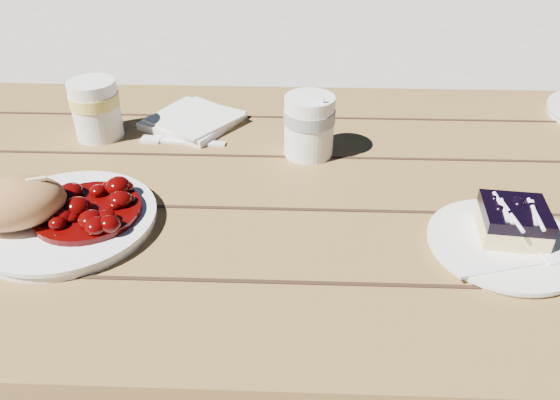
{
  "coord_description": "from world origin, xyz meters",
  "views": [
    {
      "loc": [
        -0.0,
        -0.75,
        1.21
      ],
      "look_at": [
        -0.03,
        -0.15,
        0.81
      ],
      "focal_mm": 35.0,
      "sensor_mm": 36.0,
      "label": 1
    }
  ],
  "objects_px": {
    "coffee_cup": "(309,126)",
    "main_plate": "(67,221)",
    "bread_roll": "(15,203)",
    "picnic_table": "(297,259)",
    "blueberry_cake": "(513,221)",
    "dessert_plate": "(504,244)",
    "second_cup": "(96,109)"
  },
  "relations": [
    {
      "from": "main_plate",
      "to": "blueberry_cake",
      "type": "distance_m",
      "value": 0.61
    },
    {
      "from": "dessert_plate",
      "to": "blueberry_cake",
      "type": "relative_size",
      "value": 2.15
    },
    {
      "from": "second_cup",
      "to": "bread_roll",
      "type": "bearing_deg",
      "value": -92.62
    },
    {
      "from": "dessert_plate",
      "to": "second_cup",
      "type": "distance_m",
      "value": 0.72
    },
    {
      "from": "coffee_cup",
      "to": "second_cup",
      "type": "distance_m",
      "value": 0.39
    },
    {
      "from": "bread_roll",
      "to": "second_cup",
      "type": "bearing_deg",
      "value": 87.38
    },
    {
      "from": "picnic_table",
      "to": "bread_roll",
      "type": "distance_m",
      "value": 0.46
    },
    {
      "from": "picnic_table",
      "to": "dessert_plate",
      "type": "distance_m",
      "value": 0.36
    },
    {
      "from": "bread_roll",
      "to": "second_cup",
      "type": "xyz_separation_m",
      "value": [
        0.01,
        0.3,
        0.0
      ]
    },
    {
      "from": "coffee_cup",
      "to": "dessert_plate",
      "type": "bearing_deg",
      "value": -44.08
    },
    {
      "from": "dessert_plate",
      "to": "blueberry_cake",
      "type": "distance_m",
      "value": 0.03
    },
    {
      "from": "dessert_plate",
      "to": "second_cup",
      "type": "relative_size",
      "value": 1.88
    },
    {
      "from": "picnic_table",
      "to": "blueberry_cake",
      "type": "relative_size",
      "value": 21.81
    },
    {
      "from": "bread_roll",
      "to": "main_plate",
      "type": "bearing_deg",
      "value": 19.98
    },
    {
      "from": "picnic_table",
      "to": "dessert_plate",
      "type": "bearing_deg",
      "value": -29.9
    },
    {
      "from": "blueberry_cake",
      "to": "picnic_table",
      "type": "bearing_deg",
      "value": 159.39
    },
    {
      "from": "dessert_plate",
      "to": "bread_roll",
      "type": "bearing_deg",
      "value": 179.42
    },
    {
      "from": "second_cup",
      "to": "blueberry_cake",
      "type": "bearing_deg",
      "value": -24.11
    },
    {
      "from": "main_plate",
      "to": "blueberry_cake",
      "type": "relative_size",
      "value": 2.66
    },
    {
      "from": "blueberry_cake",
      "to": "coffee_cup",
      "type": "distance_m",
      "value": 0.36
    },
    {
      "from": "main_plate",
      "to": "second_cup",
      "type": "xyz_separation_m",
      "value": [
        -0.04,
        0.28,
        0.04
      ]
    },
    {
      "from": "dessert_plate",
      "to": "second_cup",
      "type": "height_order",
      "value": "second_cup"
    },
    {
      "from": "second_cup",
      "to": "dessert_plate",
      "type": "bearing_deg",
      "value": -25.54
    },
    {
      "from": "picnic_table",
      "to": "coffee_cup",
      "type": "distance_m",
      "value": 0.23
    },
    {
      "from": "main_plate",
      "to": "coffee_cup",
      "type": "relative_size",
      "value": 2.32
    },
    {
      "from": "picnic_table",
      "to": "coffee_cup",
      "type": "height_order",
      "value": "coffee_cup"
    },
    {
      "from": "bread_roll",
      "to": "coffee_cup",
      "type": "distance_m",
      "value": 0.47
    },
    {
      "from": "blueberry_cake",
      "to": "second_cup",
      "type": "relative_size",
      "value": 0.87
    },
    {
      "from": "picnic_table",
      "to": "main_plate",
      "type": "xyz_separation_m",
      "value": [
        -0.33,
        -0.13,
        0.17
      ]
    },
    {
      "from": "picnic_table",
      "to": "bread_roll",
      "type": "height_order",
      "value": "bread_roll"
    },
    {
      "from": "coffee_cup",
      "to": "main_plate",
      "type": "bearing_deg",
      "value": -146.46
    },
    {
      "from": "bread_roll",
      "to": "picnic_table",
      "type": "bearing_deg",
      "value": 21.73
    }
  ]
}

